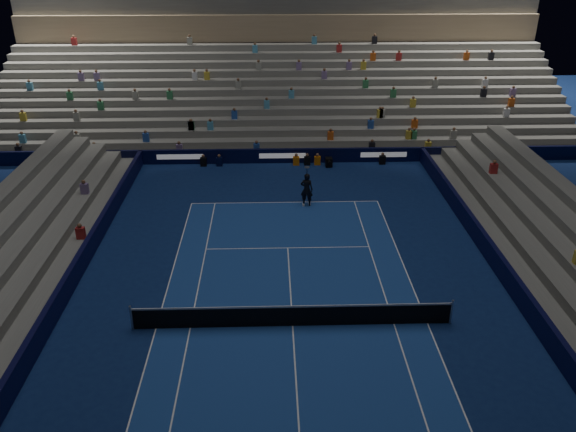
# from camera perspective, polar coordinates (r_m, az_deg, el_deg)

# --- Properties ---
(ground) EXTENTS (90.00, 90.00, 0.00)m
(ground) POSITION_cam_1_polar(r_m,az_deg,el_deg) (23.50, 0.46, -10.89)
(ground) COLOR #0D1E4F
(ground) RESTS_ON ground
(court_surface) EXTENTS (10.97, 23.77, 0.01)m
(court_surface) POSITION_cam_1_polar(r_m,az_deg,el_deg) (23.50, 0.46, -10.88)
(court_surface) COLOR navy
(court_surface) RESTS_ON ground
(sponsor_barrier_far) EXTENTS (44.00, 0.25, 1.00)m
(sponsor_barrier_far) POSITION_cam_1_polar(r_m,az_deg,el_deg) (39.67, -0.56, 6.03)
(sponsor_barrier_far) COLOR black
(sponsor_barrier_far) RESTS_ON ground
(sponsor_barrier_east) EXTENTS (0.25, 37.00, 1.00)m
(sponsor_barrier_east) POSITION_cam_1_polar(r_m,az_deg,el_deg) (25.44, 23.14, -8.73)
(sponsor_barrier_east) COLOR black
(sponsor_barrier_east) RESTS_ON ground
(sponsor_barrier_west) EXTENTS (0.25, 37.00, 1.00)m
(sponsor_barrier_west) POSITION_cam_1_polar(r_m,az_deg,el_deg) (24.85, -22.83, -9.56)
(sponsor_barrier_west) COLOR black
(sponsor_barrier_west) RESTS_ON ground
(grandstand_main) EXTENTS (44.00, 15.20, 11.20)m
(grandstand_main) POSITION_cam_1_polar(r_m,az_deg,el_deg) (47.87, -0.83, 13.16)
(grandstand_main) COLOR slate
(grandstand_main) RESTS_ON ground
(tennis_net) EXTENTS (12.90, 0.10, 1.10)m
(tennis_net) POSITION_cam_1_polar(r_m,az_deg,el_deg) (23.20, 0.47, -9.90)
(tennis_net) COLOR #B2B2B7
(tennis_net) RESTS_ON ground
(tennis_player) EXTENTS (0.82, 0.63, 1.99)m
(tennis_player) POSITION_cam_1_polar(r_m,az_deg,el_deg) (33.02, 1.88, 2.66)
(tennis_player) COLOR black
(tennis_player) RESTS_ON ground
(broadcast_camera) EXTENTS (0.48, 0.92, 0.61)m
(broadcast_camera) POSITION_cam_1_polar(r_m,az_deg,el_deg) (39.12, 4.09, 5.38)
(broadcast_camera) COLOR black
(broadcast_camera) RESTS_ON ground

